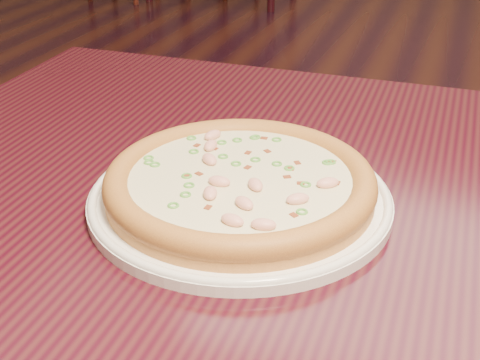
% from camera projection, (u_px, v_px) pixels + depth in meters
% --- Properties ---
extents(hero_table, '(1.20, 0.80, 0.75)m').
position_uv_depth(hero_table, '(351.00, 274.00, 0.78)').
color(hero_table, black).
rests_on(hero_table, ground).
extents(plate, '(0.33, 0.33, 0.02)m').
position_uv_depth(plate, '(240.00, 197.00, 0.72)').
color(plate, white).
rests_on(plate, hero_table).
extents(pizza, '(0.29, 0.29, 0.03)m').
position_uv_depth(pizza, '(240.00, 182.00, 0.71)').
color(pizza, '#D18445').
rests_on(pizza, plate).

